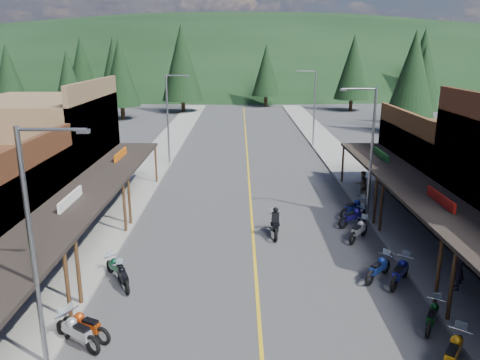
{
  "coord_description": "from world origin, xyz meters",
  "views": [
    {
      "loc": [
        -0.76,
        -19.17,
        10.11
      ],
      "look_at": [
        -0.73,
        6.12,
        3.0
      ],
      "focal_mm": 35.0,
      "sensor_mm": 36.0,
      "label": 1
    }
  ],
  "objects_px": {
    "rider_on_bike": "(275,224)",
    "pine_1": "(114,65)",
    "bike_east_9": "(359,229)",
    "shop_east_3": "(455,166)",
    "pine_4": "(353,67)",
    "bike_west_8": "(117,267)",
    "pine_0": "(8,71)",
    "pine_10": "(120,73)",
    "streetlight_0": "(36,242)",
    "pedestrian_east_a": "(459,269)",
    "bike_west_5": "(77,331)",
    "bike_east_8": "(379,267)",
    "bike_east_10": "(353,216)",
    "bike_west_6": "(85,324)",
    "pine_3": "(266,70)",
    "pedestrian_east_b": "(362,184)",
    "bike_east_6": "(433,315)",
    "pine_9": "(423,78)",
    "shop_west_3": "(44,152)",
    "pine_2": "(182,63)",
    "bike_west_7": "(123,276)",
    "streetlight_2": "(369,148)",
    "bike_east_5": "(454,351)",
    "streetlight_1": "(169,115)",
    "streetlight_3": "(313,105)",
    "bike_east_7": "(400,271)",
    "pine_8": "(69,83)",
    "bike_east_11": "(354,207)",
    "pine_11": "(413,74)"
  },
  "relations": [
    {
      "from": "rider_on_bike",
      "to": "pine_1",
      "type": "bearing_deg",
      "value": 111.51
    },
    {
      "from": "pine_1",
      "to": "bike_east_9",
      "type": "bearing_deg",
      "value": -65.54
    },
    {
      "from": "shop_east_3",
      "to": "pine_1",
      "type": "bearing_deg",
      "value": 122.75
    },
    {
      "from": "pine_4",
      "to": "bike_east_9",
      "type": "distance_m",
      "value": 57.12
    },
    {
      "from": "shop_east_3",
      "to": "pine_4",
      "type": "height_order",
      "value": "pine_4"
    },
    {
      "from": "shop_east_3",
      "to": "bike_west_8",
      "type": "height_order",
      "value": "shop_east_3"
    },
    {
      "from": "pine_0",
      "to": "pine_10",
      "type": "xyz_separation_m",
      "value": [
        22.0,
        -12.0,
        0.3
      ]
    },
    {
      "from": "streetlight_0",
      "to": "pedestrian_east_a",
      "type": "bearing_deg",
      "value": 17.63
    },
    {
      "from": "pine_1",
      "to": "bike_west_5",
      "type": "distance_m",
      "value": 77.22
    },
    {
      "from": "bike_east_8",
      "to": "bike_east_10",
      "type": "distance_m",
      "value": 6.65
    },
    {
      "from": "bike_west_6",
      "to": "pine_4",
      "type": "bearing_deg",
      "value": 5.04
    },
    {
      "from": "pine_3",
      "to": "pedestrian_east_b",
      "type": "xyz_separation_m",
      "value": [
        3.78,
        -53.91,
        -5.43
      ]
    },
    {
      "from": "bike_west_8",
      "to": "bike_east_10",
      "type": "xyz_separation_m",
      "value": [
        12.3,
        6.48,
        0.09
      ]
    },
    {
      "from": "streetlight_0",
      "to": "bike_east_9",
      "type": "distance_m",
      "value": 16.98
    },
    {
      "from": "bike_east_6",
      "to": "pedestrian_east_a",
      "type": "relative_size",
      "value": 1.08
    },
    {
      "from": "pine_3",
      "to": "pine_9",
      "type": "distance_m",
      "value": 29.0
    },
    {
      "from": "shop_west_3",
      "to": "pine_1",
      "type": "bearing_deg",
      "value": 99.87
    },
    {
      "from": "streetlight_0",
      "to": "bike_east_10",
      "type": "bearing_deg",
      "value": 44.58
    },
    {
      "from": "pine_2",
      "to": "bike_west_7",
      "type": "distance_m",
      "value": 59.3
    },
    {
      "from": "bike_west_7",
      "to": "bike_east_10",
      "type": "xyz_separation_m",
      "value": [
        11.78,
        7.38,
        0.09
      ]
    },
    {
      "from": "shop_west_3",
      "to": "pedestrian_east_b",
      "type": "xyz_separation_m",
      "value": [
        21.57,
        0.79,
        -2.46
      ]
    },
    {
      "from": "bike_west_7",
      "to": "streetlight_2",
      "type": "bearing_deg",
      "value": 8.2
    },
    {
      "from": "bike_west_8",
      "to": "bike_west_7",
      "type": "bearing_deg",
      "value": -101.29
    },
    {
      "from": "bike_west_5",
      "to": "bike_east_5",
      "type": "bearing_deg",
      "value": -60.84
    },
    {
      "from": "streetlight_1",
      "to": "streetlight_3",
      "type": "height_order",
      "value": "same"
    },
    {
      "from": "bike_east_6",
      "to": "bike_east_8",
      "type": "distance_m",
      "value": 3.97
    },
    {
      "from": "pine_9",
      "to": "bike_west_8",
      "type": "bearing_deg",
      "value": -124.14
    },
    {
      "from": "pine_1",
      "to": "shop_east_3",
      "type": "bearing_deg",
      "value": -57.25
    },
    {
      "from": "pedestrian_east_b",
      "to": "bike_west_7",
      "type": "bearing_deg",
      "value": 24.32
    },
    {
      "from": "pine_0",
      "to": "rider_on_bike",
      "type": "height_order",
      "value": "pine_0"
    },
    {
      "from": "pine_10",
      "to": "pedestrian_east_a",
      "type": "distance_m",
      "value": 57.85
    },
    {
      "from": "bike_west_5",
      "to": "streetlight_3",
      "type": "bearing_deg",
      "value": 13.62
    },
    {
      "from": "bike_east_9",
      "to": "pine_4",
      "type": "bearing_deg",
      "value": 114.1
    },
    {
      "from": "pine_9",
      "to": "pine_10",
      "type": "xyz_separation_m",
      "value": [
        -42.0,
        5.0,
        0.4
      ]
    },
    {
      "from": "bike_east_7",
      "to": "pine_9",
      "type": "bearing_deg",
      "value": 103.73
    },
    {
      "from": "bike_west_6",
      "to": "bike_east_7",
      "type": "relative_size",
      "value": 0.93
    },
    {
      "from": "bike_east_8",
      "to": "bike_east_6",
      "type": "bearing_deg",
      "value": -33.69
    },
    {
      "from": "streetlight_2",
      "to": "rider_on_bike",
      "type": "bearing_deg",
      "value": -154.04
    },
    {
      "from": "streetlight_1",
      "to": "pine_0",
      "type": "xyz_separation_m",
      "value": [
        -33.05,
        40.0,
        2.02
      ]
    },
    {
      "from": "streetlight_3",
      "to": "pine_9",
      "type": "distance_m",
      "value": 22.79
    },
    {
      "from": "shop_west_3",
      "to": "pine_10",
      "type": "relative_size",
      "value": 0.94
    },
    {
      "from": "pine_8",
      "to": "bike_east_11",
      "type": "height_order",
      "value": "pine_8"
    },
    {
      "from": "pine_11",
      "to": "bike_west_6",
      "type": "bearing_deg",
      "value": -121.75
    },
    {
      "from": "streetlight_2",
      "to": "bike_east_6",
      "type": "bearing_deg",
      "value": -92.5
    },
    {
      "from": "streetlight_2",
      "to": "pine_0",
      "type": "relative_size",
      "value": 0.73
    },
    {
      "from": "streetlight_0",
      "to": "bike_east_11",
      "type": "xyz_separation_m",
      "value": [
        13.29,
        14.22,
        -3.8
      ]
    },
    {
      "from": "pine_0",
      "to": "bike_west_7",
      "type": "relative_size",
      "value": 5.75
    },
    {
      "from": "streetlight_1",
      "to": "bike_east_7",
      "type": "xyz_separation_m",
      "value": [
        13.3,
        -22.4,
        -3.8
      ]
    },
    {
      "from": "pine_11",
      "to": "bike_east_8",
      "type": "xyz_separation_m",
      "value": [
        -14.47,
        -37.94,
        -6.58
      ]
    },
    {
      "from": "shop_west_3",
      "to": "pedestrian_east_b",
      "type": "height_order",
      "value": "shop_west_3"
    }
  ]
}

